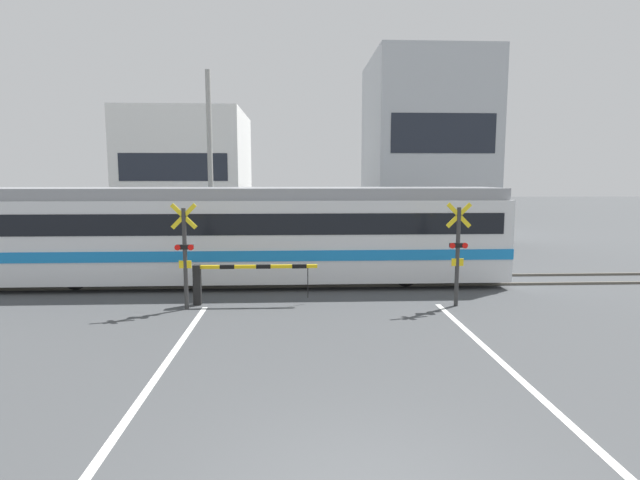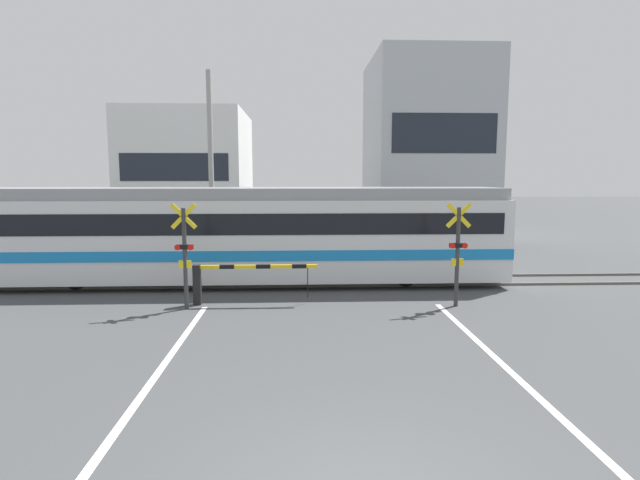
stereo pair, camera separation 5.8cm
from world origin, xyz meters
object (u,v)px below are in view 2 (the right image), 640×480
object	(u,v)px
crossing_signal_right	(458,250)
pedestrian	(291,239)
commuter_train	(245,232)
crossing_barrier_far	(382,246)
crossing_signal_left	(185,252)
crossing_barrier_near	(227,276)

from	to	relation	value
crossing_signal_right	pedestrian	bearing A→B (deg)	120.60
pedestrian	commuter_train	bearing A→B (deg)	-107.61
crossing_barrier_far	crossing_signal_right	world-z (taller)	crossing_signal_right
crossing_signal_left	crossing_barrier_far	bearing A→B (deg)	44.71
crossing_barrier_near	crossing_signal_left	distance (m)	1.34
crossing_barrier_far	crossing_signal_left	bearing A→B (deg)	-135.29
crossing_barrier_near	crossing_barrier_far	distance (m)	7.69
crossing_barrier_far	pedestrian	xyz separation A→B (m)	(-3.54, 1.56, 0.11)
crossing_signal_right	pedestrian	world-z (taller)	crossing_signal_right
crossing_barrier_far	crossing_signal_left	xyz separation A→B (m)	(-6.20, -6.13, 0.76)
crossing_signal_left	commuter_train	bearing A→B (deg)	69.00
crossing_barrier_near	crossing_signal_right	bearing A→B (deg)	-4.22
crossing_barrier_near	crossing_barrier_far	xyz separation A→B (m)	(5.19, 5.68, 0.00)
crossing_barrier_near	crossing_signal_left	xyz separation A→B (m)	(-1.01, -0.46, 0.76)
crossing_barrier_far	crossing_signal_right	size ratio (longest dim) A/B	1.21
crossing_signal_right	commuter_train	bearing A→B (deg)	151.93
crossing_signal_right	crossing_signal_left	bearing A→B (deg)	180.00
commuter_train	crossing_signal_right	bearing A→B (deg)	-28.07
crossing_barrier_far	crossing_barrier_near	bearing A→B (deg)	-132.42
crossing_signal_left	pedestrian	size ratio (longest dim) A/B	1.79
crossing_barrier_near	pedestrian	distance (m)	7.42
commuter_train	crossing_barrier_far	distance (m)	5.85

